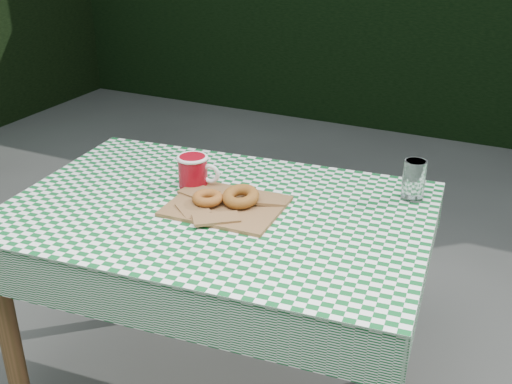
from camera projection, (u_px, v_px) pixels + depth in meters
ground at (232, 378)px, 2.24m from camera, size 60.00×60.00×0.00m
hedge_north at (437, 1)px, 4.47m from camera, size 7.00×0.70×1.80m
table at (221, 316)px, 1.95m from camera, size 1.25×0.90×0.75m
tablecloth at (218, 208)px, 1.79m from camera, size 1.27×0.92×0.01m
paper_bag at (226, 205)px, 1.79m from camera, size 0.33×0.27×0.02m
bagel_front at (208, 198)px, 1.78m from camera, size 0.10×0.10×0.03m
bagel_back at (241, 196)px, 1.78m from camera, size 0.12×0.12×0.03m
coffee_mug at (193, 172)px, 1.90m from camera, size 0.20×0.20×0.10m
drinking_glass at (414, 180)px, 1.82m from camera, size 0.08×0.08×0.12m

